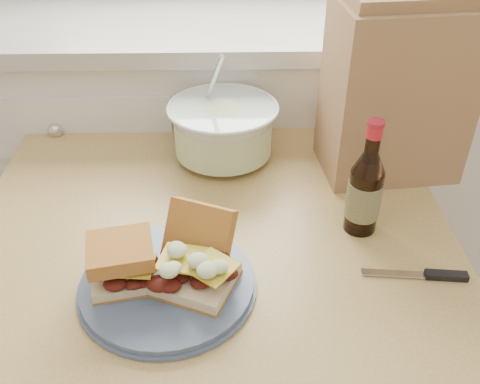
{
  "coord_description": "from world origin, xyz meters",
  "views": [
    {
      "loc": [
        -0.09,
        0.27,
        1.37
      ],
      "look_at": [
        -0.07,
        1.03,
        0.82
      ],
      "focal_mm": 40.0,
      "sensor_mm": 36.0,
      "label": 1
    }
  ],
  "objects_px": {
    "plate": "(167,284)",
    "beer_bottle": "(365,191)",
    "paper_bag": "(397,91)",
    "coleslaw_bowl": "(223,132)",
    "dining_table": "(213,281)"
  },
  "relations": [
    {
      "from": "plate",
      "to": "beer_bottle",
      "type": "bearing_deg",
      "value": 23.26
    },
    {
      "from": "beer_bottle",
      "to": "paper_bag",
      "type": "height_order",
      "value": "paper_bag"
    },
    {
      "from": "paper_bag",
      "to": "coleslaw_bowl",
      "type": "bearing_deg",
      "value": 166.07
    },
    {
      "from": "plate",
      "to": "paper_bag",
      "type": "xyz_separation_m",
      "value": [
        0.43,
        0.35,
        0.17
      ]
    },
    {
      "from": "plate",
      "to": "paper_bag",
      "type": "distance_m",
      "value": 0.58
    },
    {
      "from": "dining_table",
      "to": "coleslaw_bowl",
      "type": "relative_size",
      "value": 3.77
    },
    {
      "from": "dining_table",
      "to": "plate",
      "type": "distance_m",
      "value": 0.18
    },
    {
      "from": "plate",
      "to": "beer_bottle",
      "type": "height_order",
      "value": "beer_bottle"
    },
    {
      "from": "dining_table",
      "to": "coleslaw_bowl",
      "type": "bearing_deg",
      "value": 84.64
    },
    {
      "from": "dining_table",
      "to": "beer_bottle",
      "type": "relative_size",
      "value": 4.05
    },
    {
      "from": "beer_bottle",
      "to": "paper_bag",
      "type": "bearing_deg",
      "value": 70.37
    },
    {
      "from": "dining_table",
      "to": "beer_bottle",
      "type": "xyz_separation_m",
      "value": [
        0.27,
        0.02,
        0.19
      ]
    },
    {
      "from": "dining_table",
      "to": "paper_bag",
      "type": "relative_size",
      "value": 2.56
    },
    {
      "from": "plate",
      "to": "paper_bag",
      "type": "bearing_deg",
      "value": 39.14
    },
    {
      "from": "coleslaw_bowl",
      "to": "paper_bag",
      "type": "distance_m",
      "value": 0.37
    }
  ]
}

